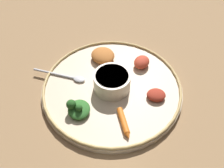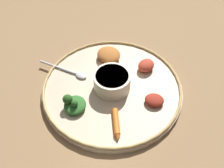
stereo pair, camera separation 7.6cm
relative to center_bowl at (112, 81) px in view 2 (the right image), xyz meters
The scene contains 10 objects.
ground_plane 0.04m from the center_bowl, ahead, with size 2.40×2.40×0.00m, color olive.
platter 0.03m from the center_bowl, ahead, with size 0.40×0.40×0.02m, color #C6B293.
platter_rim 0.02m from the center_bowl, ahead, with size 0.39×0.39×0.01m, color tan.
center_bowl is the anchor object (origin of this frame).
spoon 0.14m from the center_bowl, 119.17° to the left, with size 0.09×0.15×0.01m.
greens_pile 0.12m from the center_bowl, behind, with size 0.09×0.09×0.04m.
carrot_near_spoon 0.13m from the center_bowl, 120.84° to the right, with size 0.06×0.08×0.02m.
mound_chickpea 0.12m from the center_bowl, 59.17° to the left, with size 0.07×0.07×0.03m, color #B2662D.
mound_beet 0.13m from the center_bowl, 60.83° to the right, with size 0.05×0.04×0.02m, color maroon.
mound_berbere_red 0.12m from the center_bowl, ahead, with size 0.05×0.04×0.03m, color #B73D28.
Camera 2 is at (-0.29, -0.41, 0.61)m, focal length 44.03 mm.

